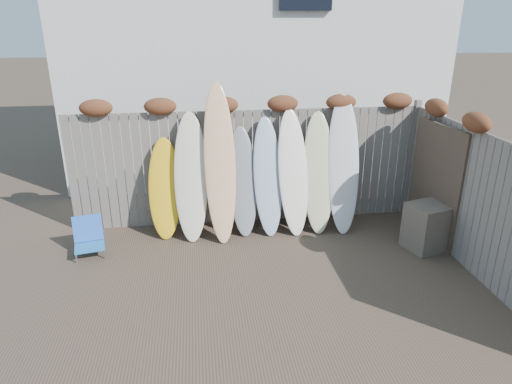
{
  "coord_description": "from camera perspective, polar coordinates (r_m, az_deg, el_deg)",
  "views": [
    {
      "loc": [
        -0.83,
        -5.1,
        3.45
      ],
      "look_at": [
        0.0,
        1.2,
        1.0
      ],
      "focal_mm": 32.0,
      "sensor_mm": 36.0,
      "label": 1
    }
  ],
  "objects": [
    {
      "name": "ground",
      "position": [
        6.21,
        1.48,
        -12.66
      ],
      "size": [
        80.0,
        80.0,
        0.0
      ],
      "primitive_type": "plane",
      "color": "#493A2D"
    },
    {
      "name": "back_fence",
      "position": [
        7.88,
        -0.71,
        4.37
      ],
      "size": [
        6.05,
        0.28,
        2.24
      ],
      "color": "slate",
      "rests_on": "ground"
    },
    {
      "name": "right_fence",
      "position": [
        6.97,
        26.35,
        -0.52
      ],
      "size": [
        0.28,
        4.4,
        2.24
      ],
      "color": "slate",
      "rests_on": "ground"
    },
    {
      "name": "house",
      "position": [
        11.68,
        -1.03,
        19.86
      ],
      "size": [
        8.5,
        5.5,
        6.33
      ],
      "color": "silver",
      "rests_on": "ground"
    },
    {
      "name": "beach_chair",
      "position": [
        7.52,
        -20.19,
        -5.34
      ],
      "size": [
        0.52,
        0.54,
        0.58
      ],
      "color": "#2571BD",
      "rests_on": "ground"
    },
    {
      "name": "wooden_crate",
      "position": [
        7.67,
        20.73,
        -4.06
      ],
      "size": [
        0.76,
        0.69,
        0.74
      ],
      "primitive_type": "cube",
      "rotation": [
        0.0,
        0.0,
        0.29
      ],
      "color": "#685C4E",
      "rests_on": "ground"
    },
    {
      "name": "lattice_panel",
      "position": [
        7.83,
        21.45,
        1.0
      ],
      "size": [
        0.19,
        1.27,
        1.91
      ],
      "primitive_type": "cube",
      "rotation": [
        0.0,
        0.0,
        0.1
      ],
      "color": "brown",
      "rests_on": "ground"
    },
    {
      "name": "surfboard_0",
      "position": [
        7.63,
        -11.36,
        0.41
      ],
      "size": [
        0.57,
        0.62,
        1.62
      ],
      "primitive_type": "ellipsoid",
      "rotation": [
        -0.31,
        0.0,
        -0.07
      ],
      "color": "yellow",
      "rests_on": "ground"
    },
    {
      "name": "surfboard_1",
      "position": [
        7.45,
        -8.14,
        1.83
      ],
      "size": [
        0.59,
        0.75,
        2.04
      ],
      "primitive_type": "ellipsoid",
      "rotation": [
        -0.31,
        0.0,
        -0.06
      ],
      "color": "silver",
      "rests_on": "ground"
    },
    {
      "name": "surfboard_2",
      "position": [
        7.35,
        -4.54,
        3.59
      ],
      "size": [
        0.52,
        0.88,
        2.49
      ],
      "primitive_type": "ellipsoid",
      "rotation": [
        -0.31,
        0.0,
        0.02
      ],
      "color": "#E6B484",
      "rests_on": "ground"
    },
    {
      "name": "surfboard_3",
      "position": [
        7.58,
        -1.66,
        1.31
      ],
      "size": [
        0.5,
        0.66,
        1.77
      ],
      "primitive_type": "ellipsoid",
      "rotation": [
        -0.31,
        0.0,
        0.04
      ],
      "color": "gray",
      "rests_on": "ground"
    },
    {
      "name": "surfboard_4",
      "position": [
        7.59,
        1.49,
        1.92
      ],
      "size": [
        0.51,
        0.71,
        1.92
      ],
      "primitive_type": "ellipsoid",
      "rotation": [
        -0.31,
        0.0,
        0.05
      ],
      "color": "#A4B5CE",
      "rests_on": "ground"
    },
    {
      "name": "surfboard_5",
      "position": [
        7.62,
        4.66,
        2.41
      ],
      "size": [
        0.56,
        0.76,
        2.04
      ],
      "primitive_type": "ellipsoid",
      "rotation": [
        -0.31,
        0.0,
        0.08
      ],
      "color": "white",
      "rests_on": "ground"
    },
    {
      "name": "surfboard_6",
      "position": [
        7.74,
        7.81,
        2.39
      ],
      "size": [
        0.58,
        0.75,
        1.99
      ],
      "primitive_type": "ellipsoid",
      "rotation": [
        -0.31,
        0.0,
        -0.08
      ],
      "color": "beige",
      "rests_on": "ground"
    },
    {
      "name": "surfboard_7",
      "position": [
        7.8,
        10.86,
        3.4
      ],
      "size": [
        0.61,
        0.84,
        2.26
      ],
      "primitive_type": "ellipsoid",
      "rotation": [
        -0.31,
        0.0,
        -0.1
      ],
      "color": "silver",
      "rests_on": "ground"
    }
  ]
}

